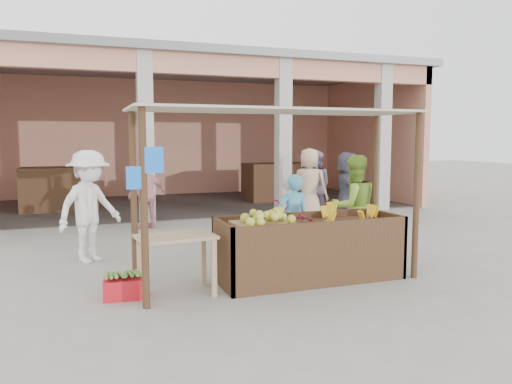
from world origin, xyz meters
name	(u,v)px	position (x,y,z in m)	size (l,w,h in m)	color
ground	(277,282)	(0.00, 0.00, 0.00)	(60.00, 60.00, 0.00)	gray
market_building	(166,115)	(0.05, 8.93, 2.70)	(14.40, 6.40, 4.20)	tan
fruit_stall	(309,251)	(0.50, 0.00, 0.40)	(2.60, 0.95, 0.80)	#4E2F1F
stall_awning	(275,140)	(-0.01, 0.06, 1.98)	(4.09, 1.35, 2.39)	#4E2F1F
banana_heap	(347,214)	(1.10, 0.01, 0.90)	(1.07, 0.58, 0.19)	yellow
melon_tray	(265,220)	(-0.20, -0.05, 0.90)	(0.82, 0.71, 0.21)	olive
berry_heap	(301,219)	(0.37, 0.02, 0.87)	(0.46, 0.38, 0.15)	maroon
side_table	(176,246)	(-1.41, -0.05, 0.64)	(1.02, 0.74, 0.77)	tan
papaya_pile	(176,228)	(-1.41, -0.05, 0.86)	(0.63, 0.36, 0.18)	#458029
red_crate	(124,288)	(-2.06, 0.04, 0.13)	(0.49, 0.35, 0.25)	red
plantain_bundle	(123,275)	(-2.06, 0.04, 0.29)	(0.37, 0.26, 0.07)	#53832F
produce_sacks	(299,203)	(2.87, 5.44, 0.31)	(1.02, 0.76, 0.62)	maroon
vendor_blue	(293,217)	(0.63, 0.85, 0.77)	(0.57, 0.42, 1.53)	#4DABD0
vendor_green	(354,204)	(1.74, 0.88, 0.91)	(0.87, 0.51, 1.82)	#8DBD3A
motorcycle	(267,225)	(0.64, 2.04, 0.44)	(1.70, 0.58, 0.89)	maroon
shopper_a	(89,202)	(-2.39, 2.13, 0.98)	(1.25, 0.63, 1.95)	white
shopper_b	(147,193)	(-1.10, 4.85, 0.80)	(0.94, 0.50, 1.61)	pink
shopper_c	(309,182)	(2.54, 4.17, 0.98)	(0.94, 0.61, 1.96)	tan
shopper_d	(347,187)	(3.27, 3.72, 0.89)	(1.65, 0.68, 1.78)	#4B4C59
shopper_f	(314,183)	(2.84, 4.50, 0.93)	(0.91, 0.52, 1.86)	#9981A9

